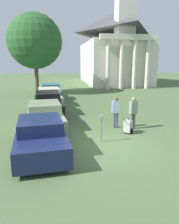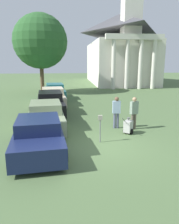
{
  "view_description": "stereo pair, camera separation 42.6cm",
  "coord_description": "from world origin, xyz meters",
  "px_view_note": "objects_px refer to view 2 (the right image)",
  "views": [
    {
      "loc": [
        -1.82,
        -8.84,
        3.65
      ],
      "look_at": [
        -0.28,
        1.96,
        1.1
      ],
      "focal_mm": 35.0,
      "sensor_mm": 36.0,
      "label": 1
    },
    {
      "loc": [
        -1.4,
        -8.89,
        3.65
      ],
      "look_at": [
        -0.28,
        1.96,
        1.1
      ],
      "focal_mm": 35.0,
      "sensor_mm": 36.0,
      "label": 2
    }
  ],
  "objects_px": {
    "person_worker": "(116,110)",
    "equipment_cart": "(128,126)",
    "parked_car_cream": "(53,97)",
    "parked_car_navy": "(39,135)",
    "parking_meter": "(100,123)",
    "parked_car_sage": "(46,116)",
    "person_supervisor": "(134,111)",
    "church": "(119,46)",
    "parked_car_black": "(50,103)",
    "parked_car_teal": "(55,92)"
  },
  "relations": [
    {
      "from": "person_worker",
      "to": "equipment_cart",
      "type": "distance_m",
      "value": 1.26
    },
    {
      "from": "parked_car_cream",
      "to": "equipment_cart",
      "type": "xyz_separation_m",
      "value": [
        4.3,
        -7.95,
        -0.3
      ]
    },
    {
      "from": "parked_car_navy",
      "to": "parking_meter",
      "type": "relative_size",
      "value": 3.89
    },
    {
      "from": "parked_car_sage",
      "to": "person_supervisor",
      "type": "bearing_deg",
      "value": -16.24
    },
    {
      "from": "parking_meter",
      "to": "church",
      "type": "height_order",
      "value": "church"
    },
    {
      "from": "parked_car_black",
      "to": "parked_car_cream",
      "type": "relative_size",
      "value": 1.08
    },
    {
      "from": "parked_car_sage",
      "to": "parked_car_cream",
      "type": "xyz_separation_m",
      "value": [
        -0.0,
        6.37,
        0.01
      ]
    },
    {
      "from": "parked_car_cream",
      "to": "church",
      "type": "distance_m",
      "value": 21.99
    },
    {
      "from": "parked_car_navy",
      "to": "parking_meter",
      "type": "height_order",
      "value": "parked_car_navy"
    },
    {
      "from": "parked_car_teal",
      "to": "person_supervisor",
      "type": "bearing_deg",
      "value": -71.59
    },
    {
      "from": "parked_car_black",
      "to": "parked_car_teal",
      "type": "bearing_deg",
      "value": 83.95
    },
    {
      "from": "parked_car_navy",
      "to": "parked_car_teal",
      "type": "bearing_deg",
      "value": 83.95
    },
    {
      "from": "parked_car_cream",
      "to": "equipment_cart",
      "type": "bearing_deg",
      "value": -67.66
    },
    {
      "from": "parked_car_cream",
      "to": "parking_meter",
      "type": "bearing_deg",
      "value": -79.53
    },
    {
      "from": "parked_car_sage",
      "to": "parked_car_teal",
      "type": "bearing_deg",
      "value": 83.95
    },
    {
      "from": "parking_meter",
      "to": "parked_car_black",
      "type": "bearing_deg",
      "value": 113.45
    },
    {
      "from": "parked_car_navy",
      "to": "church",
      "type": "bearing_deg",
      "value": 64.5
    },
    {
      "from": "parked_car_teal",
      "to": "parked_car_cream",
      "type": "bearing_deg",
      "value": -96.05
    },
    {
      "from": "equipment_cart",
      "to": "parked_car_teal",
      "type": "bearing_deg",
      "value": 150.77
    },
    {
      "from": "parked_car_teal",
      "to": "church",
      "type": "relative_size",
      "value": 0.21
    },
    {
      "from": "parked_car_navy",
      "to": "parked_car_sage",
      "type": "distance_m",
      "value": 3.22
    },
    {
      "from": "parked_car_black",
      "to": "parked_car_cream",
      "type": "xyz_separation_m",
      "value": [
        -0.0,
        2.85,
        -0.03
      ]
    },
    {
      "from": "equipment_cart",
      "to": "church",
      "type": "height_order",
      "value": "church"
    },
    {
      "from": "parking_meter",
      "to": "person_worker",
      "type": "bearing_deg",
      "value": 59.81
    },
    {
      "from": "parking_meter",
      "to": "person_supervisor",
      "type": "xyz_separation_m",
      "value": [
        2.11,
        1.79,
        0.12
      ]
    },
    {
      "from": "parked_car_navy",
      "to": "church",
      "type": "height_order",
      "value": "church"
    },
    {
      "from": "parked_car_sage",
      "to": "parked_car_cream",
      "type": "relative_size",
      "value": 1.04
    },
    {
      "from": "parked_car_navy",
      "to": "parking_meter",
      "type": "bearing_deg",
      "value": 6.09
    },
    {
      "from": "person_supervisor",
      "to": "parked_car_navy",
      "type": "bearing_deg",
      "value": 6.89
    },
    {
      "from": "person_supervisor",
      "to": "equipment_cart",
      "type": "height_order",
      "value": "person_supervisor"
    },
    {
      "from": "parked_car_sage",
      "to": "equipment_cart",
      "type": "bearing_deg",
      "value": -26.22
    },
    {
      "from": "person_worker",
      "to": "parked_car_sage",
      "type": "bearing_deg",
      "value": -6.28
    },
    {
      "from": "parked_car_cream",
      "to": "person_worker",
      "type": "height_order",
      "value": "person_worker"
    },
    {
      "from": "parked_car_black",
      "to": "parked_car_teal",
      "type": "height_order",
      "value": "parked_car_black"
    },
    {
      "from": "person_worker",
      "to": "person_supervisor",
      "type": "xyz_separation_m",
      "value": [
        0.9,
        -0.3,
        0.01
      ]
    },
    {
      "from": "parked_car_cream",
      "to": "parked_car_navy",
      "type": "bearing_deg",
      "value": -96.06
    },
    {
      "from": "parked_car_black",
      "to": "parked_car_sage",
      "type": "bearing_deg",
      "value": -96.06
    },
    {
      "from": "parked_car_navy",
      "to": "parked_car_sage",
      "type": "bearing_deg",
      "value": 83.94
    },
    {
      "from": "person_worker",
      "to": "equipment_cart",
      "type": "relative_size",
      "value": 1.77
    },
    {
      "from": "church",
      "to": "parked_car_black",
      "type": "bearing_deg",
      "value": -114.85
    },
    {
      "from": "person_worker",
      "to": "parked_car_teal",
      "type": "bearing_deg",
      "value": -67.25
    },
    {
      "from": "parked_car_cream",
      "to": "church",
      "type": "bearing_deg",
      "value": 55.88
    },
    {
      "from": "parked_car_navy",
      "to": "person_worker",
      "type": "distance_m",
      "value": 4.73
    },
    {
      "from": "parked_car_black",
      "to": "parking_meter",
      "type": "xyz_separation_m",
      "value": [
        2.68,
        -6.17,
        0.17
      ]
    },
    {
      "from": "parked_car_teal",
      "to": "person_worker",
      "type": "distance_m",
      "value": 10.95
    },
    {
      "from": "parked_car_sage",
      "to": "equipment_cart",
      "type": "distance_m",
      "value": 4.59
    },
    {
      "from": "parking_meter",
      "to": "parked_car_teal",
      "type": "bearing_deg",
      "value": 102.26
    },
    {
      "from": "parked_car_sage",
      "to": "parked_car_teal",
      "type": "xyz_separation_m",
      "value": [
        -0.0,
        9.67,
        0.03
      ]
    },
    {
      "from": "parked_car_sage",
      "to": "parking_meter",
      "type": "height_order",
      "value": "parked_car_sage"
    },
    {
      "from": "parked_car_teal",
      "to": "parking_meter",
      "type": "relative_size",
      "value": 4.26
    }
  ]
}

